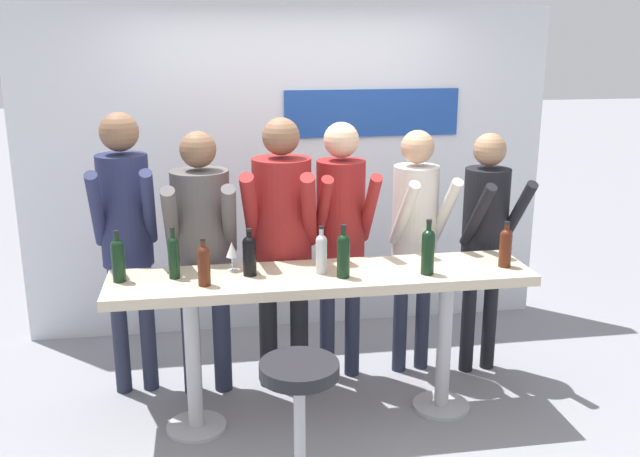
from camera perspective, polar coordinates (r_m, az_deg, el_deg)
The scene contains 19 objects.
ground_plane at distance 4.59m, azimuth 0.17°, elevation -14.87°, with size 40.00×40.00×0.00m, color gray.
back_wall at distance 5.59m, azimuth -2.39°, elevation 4.58°, with size 4.09×0.12×2.52m.
tasting_table at distance 4.24m, azimuth 0.18°, elevation -5.52°, with size 2.49×0.53×0.95m.
bar_stool at distance 3.68m, azimuth -1.65°, elevation -14.16°, with size 0.42×0.42×0.74m.
person_far_left at distance 4.63m, azimuth -15.29°, elevation 0.58°, with size 0.40×0.55×1.85m.
person_left at distance 4.54m, azimuth -9.44°, elevation -0.59°, with size 0.44×0.55×1.74m.
person_center_left at distance 4.55m, azimuth -3.05°, elevation 0.24°, with size 0.52×0.63×1.81m.
person_center at distance 4.68m, azimuth 1.69°, elevation 0.54°, with size 0.39×0.53×1.76m.
person_center_right at distance 4.83m, azimuth 7.64°, elevation 0.39°, with size 0.40×0.53×1.70m.
person_right at distance 4.92m, azimuth 13.11°, elevation 0.24°, with size 0.40×0.53×1.68m.
wine_bottle_0 at distance 4.00m, azimuth -9.28°, elevation -2.79°, with size 0.07×0.07×0.27m.
wine_bottle_1 at distance 4.41m, azimuth 14.63°, elevation -1.35°, with size 0.07×0.07×0.28m.
wine_bottle_2 at distance 4.17m, azimuth -15.85°, elevation -2.30°, with size 0.07×0.07×0.30m.
wine_bottle_3 at distance 4.15m, azimuth 0.10°, elevation -1.87°, with size 0.07×0.07×0.29m.
wine_bottle_4 at distance 4.13m, azimuth -5.67°, elevation -2.01°, with size 0.08×0.08×0.28m.
wine_bottle_5 at distance 4.15m, azimuth -11.63°, elevation -2.11°, with size 0.06×0.06×0.30m.
wine_bottle_6 at distance 4.18m, azimuth 8.64°, elevation -1.66°, with size 0.08×0.08×0.33m.
wine_bottle_7 at distance 4.08m, azimuth 1.88°, elevation -2.00°, with size 0.08×0.08×0.31m.
wine_glass_0 at distance 4.22m, azimuth -7.07°, elevation -1.76°, with size 0.07×0.07×0.18m.
Camera 1 is at (-0.66, -3.91, 2.31)m, focal length 40.00 mm.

